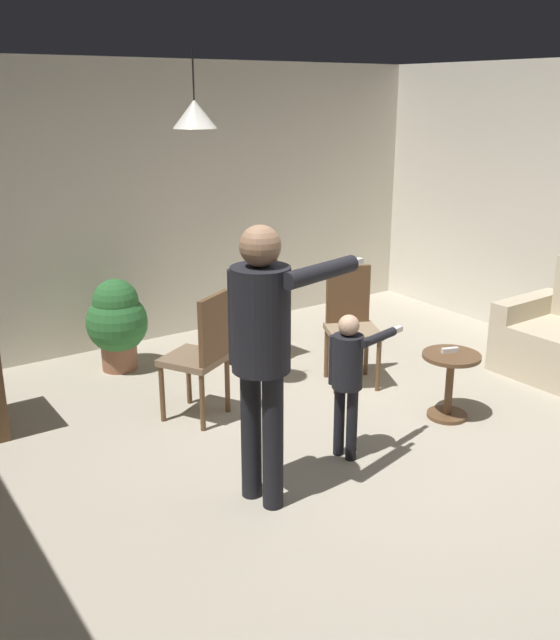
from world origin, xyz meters
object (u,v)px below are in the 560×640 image
potted_plant_corner (117,320)px  spare_remote_on_table (450,350)px  dining_chair_centre_back (253,304)px  person_child (348,370)px  dining_chair_near_wall (202,352)px  dining_chair_by_counter (351,321)px  side_table_by_couch (450,378)px  person_adult (263,337)px

potted_plant_corner → spare_remote_on_table: bearing=-53.5°
dining_chair_centre_back → potted_plant_corner: size_ratio=1.19×
person_child → dining_chair_near_wall: 1.20m
dining_chair_near_wall → person_child: bearing=-93.2°
dining_chair_by_counter → potted_plant_corner: bearing=-17.0°
side_table_by_couch → dining_chair_centre_back: bearing=107.6°
person_child → potted_plant_corner: 2.51m
dining_chair_near_wall → dining_chair_by_counter: bearing=-31.3°
dining_chair_by_counter → spare_remote_on_table: bearing=125.4°
person_adult → dining_chair_near_wall: bearing=155.7°
dining_chair_centre_back → spare_remote_on_table: 1.94m
person_adult → side_table_by_couch: bearing=82.1°
potted_plant_corner → spare_remote_on_table: (1.73, -2.34, 0.08)m
spare_remote_on_table → dining_chair_centre_back: bearing=108.3°
person_adult → potted_plant_corner: size_ratio=2.04×
person_child → spare_remote_on_table: (1.06, 0.07, -0.10)m
side_table_by_couch → dining_chair_near_wall: 1.89m
side_table_by_couch → person_adult: 1.95m
dining_chair_near_wall → spare_remote_on_table: (1.58, -1.01, -0.01)m
person_child → dining_chair_centre_back: 1.97m
side_table_by_couch → dining_chair_near_wall: dining_chair_near_wall is taller
potted_plant_corner → person_adult: bearing=-91.9°
person_child → dining_chair_centre_back: bearing=153.9°
side_table_by_couch → dining_chair_by_counter: dining_chair_by_counter is taller
person_adult → dining_chair_by_counter: bearing=112.0°
person_child → dining_chair_centre_back: size_ratio=1.03×
person_adult → person_child: bearing=86.8°
person_adult → person_child: (0.76, 0.14, -0.43)m
dining_chair_by_counter → spare_remote_on_table: 0.97m
spare_remote_on_table → dining_chair_near_wall: bearing=147.6°
dining_chair_by_counter → dining_chair_centre_back: size_ratio=1.00×
side_table_by_couch → dining_chair_by_counter: size_ratio=0.52×
dining_chair_centre_back → potted_plant_corner: 1.23m
person_child → potted_plant_corner: bearing=-177.3°
side_table_by_couch → potted_plant_corner: 2.93m
potted_plant_corner → person_child: bearing=-74.4°
person_adult → person_child: 0.88m
dining_chair_near_wall → dining_chair_centre_back: same height
dining_chair_near_wall → dining_chair_centre_back: size_ratio=1.00×
side_table_by_couch → dining_chair_centre_back: (-0.59, 1.88, 0.22)m
dining_chair_centre_back → spare_remote_on_table: dining_chair_centre_back is taller
dining_chair_near_wall → potted_plant_corner: (-0.15, 1.33, -0.08)m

